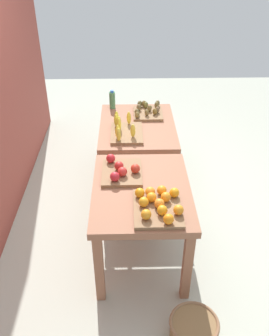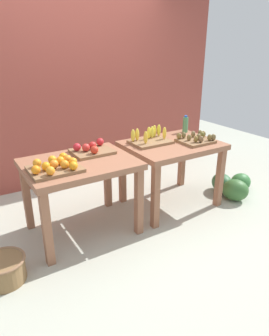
# 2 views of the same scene
# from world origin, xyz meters

# --- Properties ---
(ground_plane) EXTENTS (8.00, 8.00, 0.00)m
(ground_plane) POSITION_xyz_m (0.00, 0.00, 0.00)
(ground_plane) COLOR #B3B7A6
(display_table_left) EXTENTS (1.04, 0.80, 0.77)m
(display_table_left) POSITION_xyz_m (-0.56, 0.00, 0.65)
(display_table_left) COLOR #965F44
(display_table_left) RESTS_ON ground_plane
(display_table_right) EXTENTS (1.04, 0.80, 0.77)m
(display_table_right) POSITION_xyz_m (0.56, 0.00, 0.65)
(display_table_right) COLOR #965F44
(display_table_right) RESTS_ON ground_plane
(orange_bin) EXTENTS (0.45, 0.37, 0.11)m
(orange_bin) POSITION_xyz_m (-0.82, -0.11, 0.81)
(orange_bin) COLOR olive
(orange_bin) RESTS_ON display_table_left
(apple_bin) EXTENTS (0.40, 0.34, 0.11)m
(apple_bin) POSITION_xyz_m (-0.36, 0.16, 0.80)
(apple_bin) COLOR olive
(apple_bin) RESTS_ON display_table_left
(banana_crate) EXTENTS (0.44, 0.32, 0.17)m
(banana_crate) POSITION_xyz_m (0.35, 0.13, 0.81)
(banana_crate) COLOR olive
(banana_crate) RESTS_ON display_table_right
(kiwi_bin) EXTENTS (0.37, 0.32, 0.10)m
(kiwi_bin) POSITION_xyz_m (0.81, -0.12, 0.80)
(kiwi_bin) COLOR olive
(kiwi_bin) RESTS_ON display_table_right
(water_bottle) EXTENTS (0.07, 0.07, 0.21)m
(water_bottle) POSITION_xyz_m (0.98, 0.28, 0.87)
(water_bottle) COLOR #4C8C59
(water_bottle) RESTS_ON display_table_right
(watermelon_pile) EXTENTS (0.62, 0.65, 0.27)m
(watermelon_pile) POSITION_xyz_m (1.38, -0.24, 0.13)
(watermelon_pile) COLOR #347037
(watermelon_pile) RESTS_ON ground_plane
(wicker_basket) EXTENTS (0.36, 0.36, 0.21)m
(wicker_basket) POSITION_xyz_m (-1.40, -0.35, 0.11)
(wicker_basket) COLOR olive
(wicker_basket) RESTS_ON ground_plane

